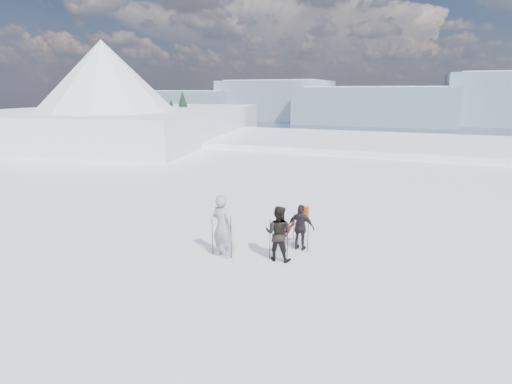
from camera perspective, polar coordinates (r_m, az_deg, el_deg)
lake_basin at (r=40.62m, az=17.12°, el=-2.73°), size 820.00×820.00×71.62m
far_mountain_range at (r=464.62m, az=25.42°, el=11.48°), size 770.00×110.00×53.00m
near_ridge at (r=48.76m, az=-15.50°, el=3.82°), size 31.37×35.68×25.62m
skier_grey at (r=12.15m, az=-4.85°, el=-4.88°), size 0.80×0.61×1.96m
skier_dark at (r=11.94m, az=3.20°, el=-5.89°), size 0.83×0.66×1.69m
skier_pack at (r=12.78m, az=6.42°, el=-5.06°), size 0.88×0.38×1.50m
backpack at (r=12.73m, az=6.86°, el=-0.61°), size 0.32×0.19×0.43m
ski_poles at (r=12.26m, az=1.53°, el=-6.47°), size 2.71×1.40×1.34m
skis_loose at (r=14.87m, az=4.64°, el=-5.19°), size 0.56×1.70×0.03m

